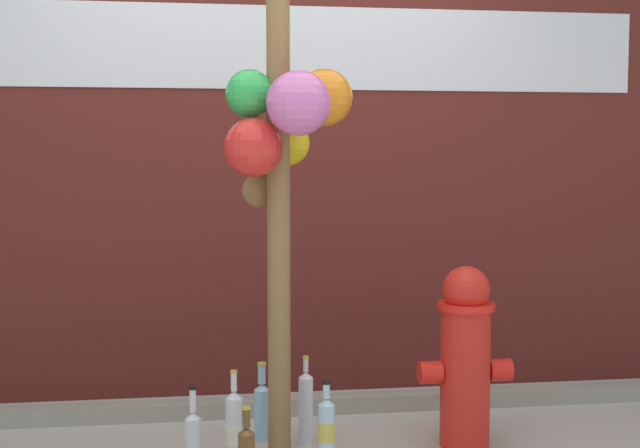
{
  "coord_description": "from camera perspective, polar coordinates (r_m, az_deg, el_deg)",
  "views": [
    {
      "loc": [
        -0.38,
        -3.16,
        1.28
      ],
      "look_at": [
        0.14,
        0.44,
        0.99
      ],
      "focal_mm": 49.32,
      "sensor_mm": 36.0,
      "label": 1
    }
  ],
  "objects": [
    {
      "name": "building_wall",
      "position": [
        4.74,
        -3.7,
        9.71
      ],
      "size": [
        10.0,
        0.21,
        3.41
      ],
      "color": "#561E19",
      "rests_on": "ground_plane"
    },
    {
      "name": "bottle_1",
      "position": [
        3.72,
        0.42,
        -13.2
      ],
      "size": [
        0.07,
        0.07,
        0.35
      ],
      "color": "#B2DBEA",
      "rests_on": "ground_plane"
    },
    {
      "name": "fire_hydrant",
      "position": [
        3.92,
        9.42,
        -8.42
      ],
      "size": [
        0.41,
        0.25,
        0.79
      ],
      "color": "red",
      "rests_on": "ground_plane"
    },
    {
      "name": "bottle_3",
      "position": [
        3.94,
        -0.93,
        -11.78
      ],
      "size": [
        0.06,
        0.06,
        0.4
      ],
      "color": "silver",
      "rests_on": "ground_plane"
    },
    {
      "name": "curb_strip",
      "position": [
        4.41,
        -3.07,
        -11.73
      ],
      "size": [
        8.0,
        0.12,
        0.08
      ],
      "primitive_type": "cube",
      "color": "gray",
      "rests_on": "ground_plane"
    },
    {
      "name": "memorial_post",
      "position": [
        3.6,
        -2.52,
        9.82
      ],
      "size": [
        0.52,
        0.59,
        3.01
      ],
      "color": "olive",
      "rests_on": "ground_plane"
    },
    {
      "name": "bottle_2",
      "position": [
        3.7,
        -8.23,
        -13.54
      ],
      "size": [
        0.07,
        0.07,
        0.34
      ],
      "color": "silver",
      "rests_on": "ground_plane"
    },
    {
      "name": "bottle_5",
      "position": [
        4.01,
        -3.79,
        -11.86
      ],
      "size": [
        0.07,
        0.07,
        0.35
      ],
      "color": "#93CCE0",
      "rests_on": "ground_plane"
    },
    {
      "name": "bottle_4",
      "position": [
        3.76,
        -5.59,
        -12.95
      ],
      "size": [
        0.08,
        0.08,
        0.39
      ],
      "color": "silver",
      "rests_on": "ground_plane"
    }
  ]
}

